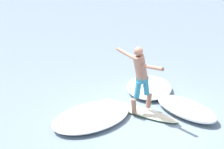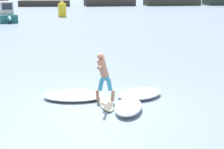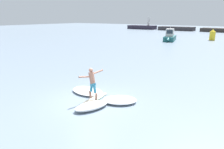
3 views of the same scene
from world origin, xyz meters
name	(u,v)px [view 2 (image 2 of 3)]	position (x,y,z in m)	size (l,w,h in m)	color
ground_plane	(105,105)	(0.00, 0.00, 0.00)	(200.00, 200.00, 0.00)	gray
rock_jetty_breakwater	(90,3)	(3.31, 62.00, 0.64)	(73.35, 4.99, 4.17)	#2C2634
surfboard	(105,102)	(0.03, 0.21, 0.05)	(0.58, 2.26, 0.23)	beige
surfer	(103,73)	(-0.03, 0.18, 1.09)	(0.72, 1.59, 1.71)	#966553
fishing_boat_near_jetty	(7,15)	(-7.96, 31.20, 0.70)	(3.16, 6.28, 3.16)	#206163
channel_marker_buoy	(62,9)	(-1.82, 37.07, 0.95)	(1.06, 1.06, 2.10)	yellow
wave_foam_at_tail	(139,94)	(1.37, 0.81, 0.12)	(2.23, 2.10, 0.25)	white
wave_foam_at_nose	(74,96)	(-1.06, 0.89, 0.11)	(2.35, 1.66, 0.22)	white
wave_foam_beside	(128,107)	(0.71, -0.75, 0.15)	(1.34, 2.03, 0.30)	white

